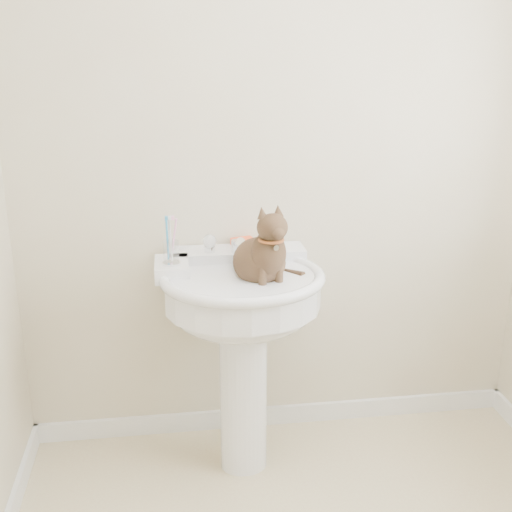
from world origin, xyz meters
name	(u,v)px	position (x,y,z in m)	size (l,w,h in m)	color
wall_back	(279,159)	(0.00, 1.10, 1.25)	(2.20, 0.00, 2.50)	beige
baseboard_back	(277,415)	(0.00, 1.09, 0.04)	(2.20, 0.02, 0.09)	white
pedestal_sink	(242,312)	(-0.19, 0.81, 0.71)	(0.65, 0.64, 0.90)	white
faucet	(237,242)	(-0.19, 0.97, 0.94)	(0.28, 0.12, 0.14)	silver
soap_bar	(243,242)	(-0.16, 1.06, 0.91)	(0.09, 0.06, 0.03)	#FE5225
toothbrush_cup	(171,252)	(-0.46, 0.86, 0.95)	(0.07, 0.07, 0.18)	silver
cat	(262,256)	(-0.12, 0.78, 0.94)	(0.22, 0.28, 0.41)	#4D311F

